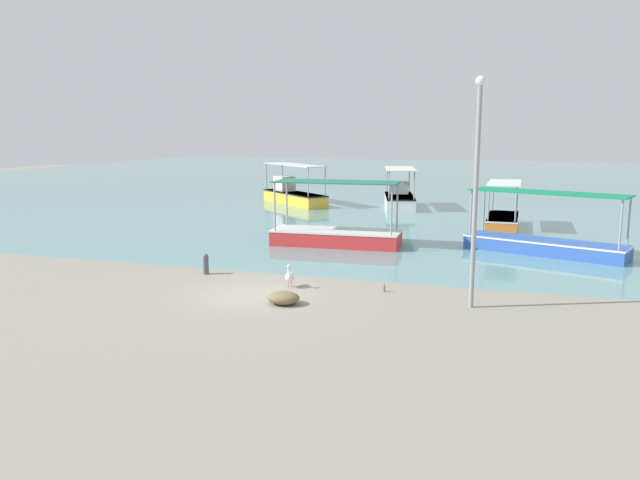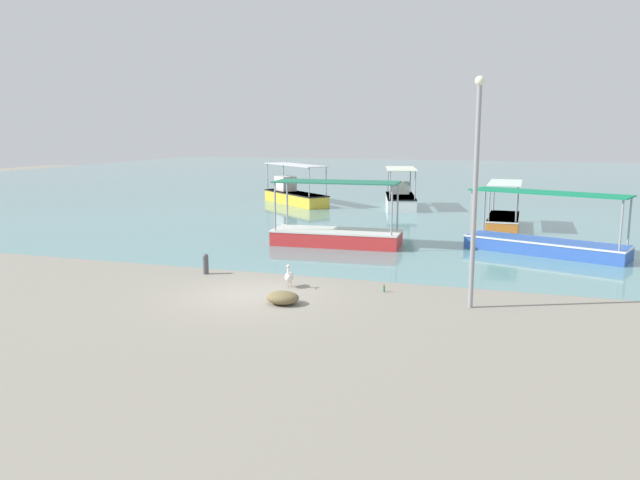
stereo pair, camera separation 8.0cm
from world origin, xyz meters
TOP-DOWN VIEW (x-y plane):
  - ground at (0.00, 0.00)m, footprint 120.00×120.00m
  - harbor_water at (0.00, 48.00)m, footprint 110.00×90.00m
  - fishing_boat_far_right at (0.10, 9.18)m, footprint 5.89×2.33m
  - fishing_boat_near_right at (9.05, 9.97)m, footprint 6.81×3.82m
  - fishing_boat_near_left at (-7.36, 23.76)m, footprint 6.10×5.61m
  - fishing_boat_outer at (7.15, 16.80)m, footprint 1.69×4.77m
  - fishing_boat_far_left at (0.22, 23.93)m, footprint 3.08×5.77m
  - pelican at (0.80, 1.30)m, footprint 0.37×0.80m
  - lamp_post at (6.73, 0.70)m, footprint 0.28×0.28m
  - mooring_bollard at (-2.77, 2.18)m, footprint 0.21×0.21m
  - net_pile at (1.34, -0.67)m, footprint 0.99×0.84m
  - glass_bottle at (3.93, 1.67)m, footprint 0.07×0.07m

SIDE VIEW (x-z plane):
  - ground at x=0.00m, z-range 0.00..0.00m
  - harbor_water at x=0.00m, z-range 0.00..0.00m
  - glass_bottle at x=3.93m, z-range -0.03..0.24m
  - net_pile at x=1.34m, z-range 0.00..0.39m
  - pelican at x=0.80m, z-range -0.02..0.78m
  - mooring_bollard at x=-2.77m, z-range 0.03..0.78m
  - fishing_boat_near_right at x=9.05m, z-range -0.81..1.81m
  - fishing_boat_outer at x=7.15m, z-range -0.72..1.72m
  - fishing_boat_far_right at x=0.10m, z-range -0.91..2.00m
  - fishing_boat_far_left at x=0.22m, z-range -0.68..1.97m
  - fishing_boat_near_left at x=-7.36m, z-range -0.71..2.09m
  - lamp_post at x=6.73m, z-range 0.37..7.01m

